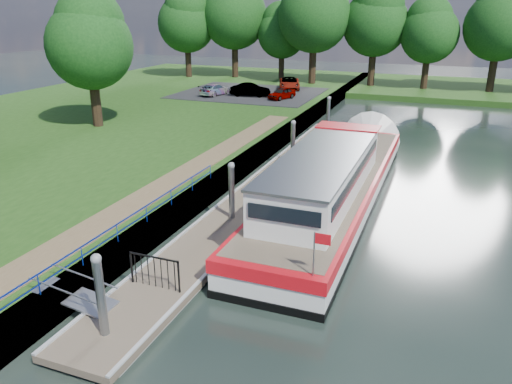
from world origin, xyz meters
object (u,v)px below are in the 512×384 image
at_px(barge, 336,180).
at_px(car_a, 282,93).
at_px(pontoon, 267,189).
at_px(car_b, 250,90).
at_px(car_d, 289,83).
at_px(car_c, 215,89).

distance_m(barge, car_a, 24.74).
distance_m(pontoon, barge, 3.71).
bearing_deg(car_b, pontoon, -162.88).
relative_size(car_a, car_d, 0.70).
distance_m(car_a, car_d, 6.19).
bearing_deg(car_a, pontoon, -53.90).
xyz_separation_m(pontoon, car_d, (-7.88, 28.76, 1.28)).
bearing_deg(car_a, car_d, 120.44).
height_order(car_b, car_d, car_b).
bearing_deg(barge, car_a, 114.64).
relative_size(barge, car_d, 4.65).
bearing_deg(car_c, car_d, -122.18).
relative_size(car_b, car_c, 1.00).
relative_size(barge, car_b, 5.51).
bearing_deg(pontoon, car_b, 113.70).
xyz_separation_m(pontoon, car_c, (-13.70, 22.46, 1.21)).
xyz_separation_m(car_c, car_d, (5.82, 6.30, 0.07)).
xyz_separation_m(pontoon, barge, (3.60, 0.20, 0.90)).
bearing_deg(car_a, barge, -45.75).
distance_m(car_c, car_d, 8.57).
height_order(pontoon, barge, barge).
height_order(barge, car_a, barge).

